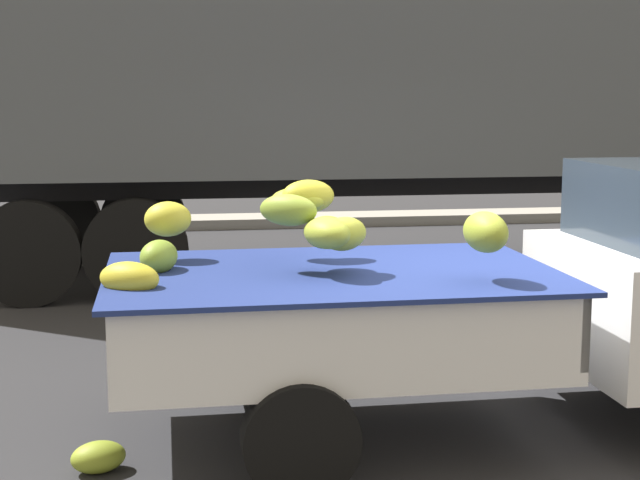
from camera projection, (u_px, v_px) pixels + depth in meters
ground at (494, 425)px, 6.16m from camera, size 220.00×220.00×0.00m
curb_strip at (304, 220)px, 15.37m from camera, size 80.00×0.80×0.16m
pickup_truck at (619, 292)px, 6.07m from camera, size 4.87×1.82×1.70m
semi_trailer at (440, 59)px, 11.08m from camera, size 12.00×2.70×3.95m
fallen_banana_bunch_near_tailgate at (98, 457)px, 5.39m from camera, size 0.37×0.31×0.18m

